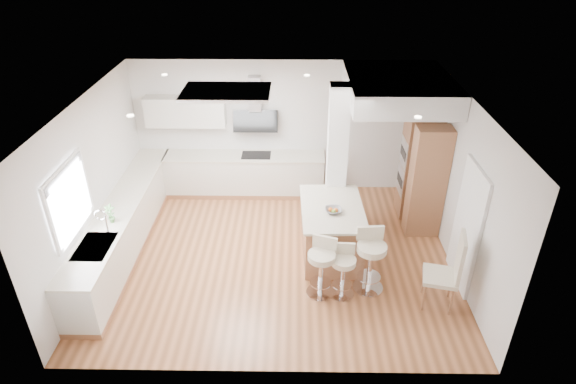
{
  "coord_description": "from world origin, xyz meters",
  "views": [
    {
      "loc": [
        0.29,
        -6.81,
        5.19
      ],
      "look_at": [
        0.19,
        0.4,
        1.06
      ],
      "focal_mm": 30.0,
      "sensor_mm": 36.0,
      "label": 1
    }
  ],
  "objects_px": {
    "peninsula": "(331,230)",
    "dining_chair": "(450,269)",
    "bar_stool_b": "(343,269)",
    "bar_stool_c": "(370,257)",
    "bar_stool_a": "(322,265)"
  },
  "relations": [
    {
      "from": "peninsula",
      "to": "bar_stool_a",
      "type": "xyz_separation_m",
      "value": [
        -0.21,
        -1.04,
        0.07
      ]
    },
    {
      "from": "bar_stool_a",
      "to": "peninsula",
      "type": "bearing_deg",
      "value": 96.98
    },
    {
      "from": "bar_stool_a",
      "to": "bar_stool_b",
      "type": "distance_m",
      "value": 0.34
    },
    {
      "from": "peninsula",
      "to": "bar_stool_b",
      "type": "distance_m",
      "value": 1.07
    },
    {
      "from": "peninsula",
      "to": "bar_stool_c",
      "type": "distance_m",
      "value": 1.07
    },
    {
      "from": "peninsula",
      "to": "dining_chair",
      "type": "height_order",
      "value": "dining_chair"
    },
    {
      "from": "bar_stool_a",
      "to": "bar_stool_c",
      "type": "height_order",
      "value": "bar_stool_c"
    },
    {
      "from": "bar_stool_c",
      "to": "peninsula",
      "type": "bearing_deg",
      "value": 116.23
    },
    {
      "from": "peninsula",
      "to": "dining_chair",
      "type": "relative_size",
      "value": 1.25
    },
    {
      "from": "bar_stool_a",
      "to": "bar_stool_b",
      "type": "relative_size",
      "value": 1.11
    },
    {
      "from": "bar_stool_b",
      "to": "dining_chair",
      "type": "xyz_separation_m",
      "value": [
        1.54,
        -0.22,
        0.19
      ]
    },
    {
      "from": "bar_stool_b",
      "to": "dining_chair",
      "type": "bearing_deg",
      "value": -5.68
    },
    {
      "from": "peninsula",
      "to": "dining_chair",
      "type": "xyz_separation_m",
      "value": [
        1.66,
        -1.28,
        0.2
      ]
    },
    {
      "from": "bar_stool_a",
      "to": "dining_chair",
      "type": "bearing_deg",
      "value": 11.28
    },
    {
      "from": "peninsula",
      "to": "bar_stool_a",
      "type": "relative_size",
      "value": 1.62
    }
  ]
}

